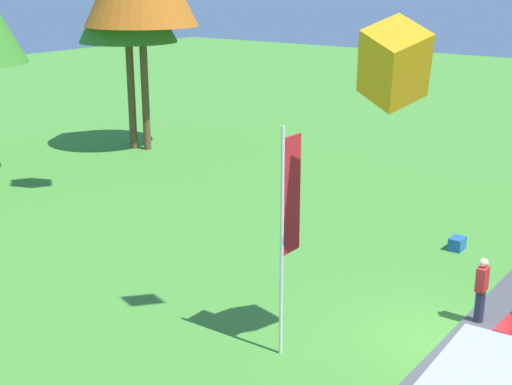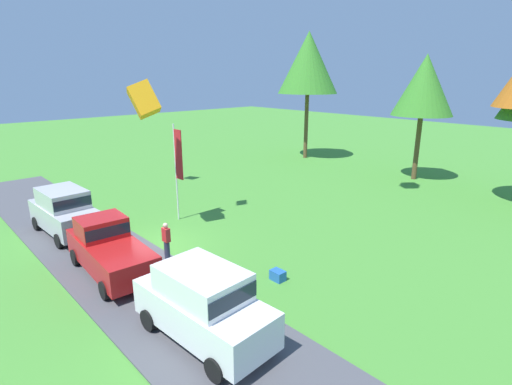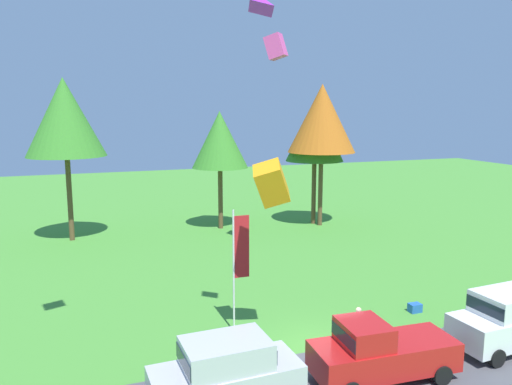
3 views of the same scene
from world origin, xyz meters
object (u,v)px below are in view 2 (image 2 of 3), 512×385
at_px(car_suv_mid_row, 203,302).
at_px(tree_center_back, 424,86).
at_px(car_pickup_by_flagpole, 109,247).
at_px(person_on_lawn, 167,241).
at_px(tree_left_of_center, 308,63).
at_px(flag_banner, 178,161).
at_px(kite_box_high_right, 144,100).
at_px(cooler_box, 278,275).
at_px(car_suv_far_end, 64,210).

bearing_deg(car_suv_mid_row, tree_center_back, 102.11).
relative_size(car_pickup_by_flagpole, car_suv_mid_row, 1.08).
height_order(person_on_lawn, tree_left_of_center, tree_left_of_center).
bearing_deg(tree_center_back, person_on_lawn, -91.35).
xyz_separation_m(flag_banner, kite_box_high_right, (0.63, -1.98, 3.23)).
xyz_separation_m(tree_left_of_center, flag_banner, (6.65, -18.12, -5.34)).
distance_m(car_pickup_by_flagpole, flag_banner, 6.62).
xyz_separation_m(car_suv_mid_row, person_on_lawn, (-5.44, 1.97, -0.42)).
bearing_deg(person_on_lawn, cooler_box, 27.04).
bearing_deg(car_suv_far_end, cooler_box, 23.06).
bearing_deg(person_on_lawn, car_suv_far_end, -160.04).
height_order(car_suv_mid_row, tree_center_back, tree_center_back).
bearing_deg(person_on_lawn, tree_center_back, 88.65).
relative_size(car_pickup_by_flagpole, tree_center_back, 0.56).
height_order(car_suv_mid_row, cooler_box, car_suv_mid_row).
distance_m(flag_banner, cooler_box, 8.81).
bearing_deg(person_on_lawn, flag_banner, 140.96).
xyz_separation_m(car_pickup_by_flagpole, kite_box_high_right, (-2.62, 3.35, 5.43)).
height_order(car_pickup_by_flagpole, car_suv_mid_row, car_suv_mid_row).
xyz_separation_m(car_suv_far_end, kite_box_high_right, (2.76, 3.27, 5.24)).
distance_m(car_pickup_by_flagpole, kite_box_high_right, 6.90).
height_order(flag_banner, cooler_box, flag_banner).
bearing_deg(car_suv_far_end, car_pickup_by_flagpole, -0.90).
height_order(car_suv_mid_row, kite_box_high_right, kite_box_high_right).
height_order(cooler_box, kite_box_high_right, kite_box_high_right).
xyz_separation_m(person_on_lawn, tree_left_of_center, (-10.46, 21.21, 7.77)).
distance_m(tree_left_of_center, flag_banner, 20.02).
xyz_separation_m(tree_center_back, cooler_box, (3.90, -18.83, -6.69)).
bearing_deg(tree_center_back, kite_box_high_right, -100.44).
relative_size(car_pickup_by_flagpole, tree_left_of_center, 0.45).
bearing_deg(car_suv_far_end, tree_center_back, 74.52).
bearing_deg(flag_banner, person_on_lawn, -39.04).
height_order(car_pickup_by_flagpole, flag_banner, flag_banner).
bearing_deg(cooler_box, kite_box_high_right, -171.51).
bearing_deg(car_pickup_by_flagpole, flag_banner, 121.39).
relative_size(flag_banner, cooler_box, 9.31).
relative_size(car_suv_far_end, kite_box_high_right, 3.36).
relative_size(tree_center_back, kite_box_high_right, 6.54).
height_order(flag_banner, kite_box_high_right, kite_box_high_right).
height_order(car_suv_far_end, car_suv_mid_row, same).
bearing_deg(flag_banner, tree_center_back, 76.53).
bearing_deg(tree_left_of_center, flag_banner, -69.85).
xyz_separation_m(car_suv_far_end, person_on_lawn, (5.94, 2.16, -0.42)).
distance_m(car_suv_far_end, car_pickup_by_flagpole, 5.39).
distance_m(tree_left_of_center, kite_box_high_right, 21.48).
height_order(tree_center_back, flag_banner, tree_center_back).
distance_m(tree_center_back, flag_banner, 18.83).
relative_size(car_pickup_by_flagpole, cooler_box, 9.10).
distance_m(tree_left_of_center, tree_center_back, 11.10).
height_order(car_suv_mid_row, person_on_lawn, car_suv_mid_row).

